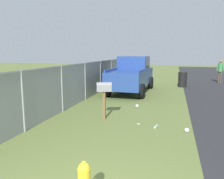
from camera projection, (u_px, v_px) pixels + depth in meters
mailbox at (104, 90)px, 7.86m from camera, size 0.36×0.55×1.31m
pickup_truck at (132, 73)px, 13.36m from camera, size 5.16×2.19×2.09m
trash_bin at (182, 79)px, 15.29m from camera, size 0.60×0.60×1.01m
pedestrian at (220, 70)px, 17.04m from camera, size 0.30×0.53×1.77m
fence_section at (85, 80)px, 11.13m from camera, size 14.42×0.07×1.83m
litter_bottle_midfield_b at (156, 127)px, 7.09m from camera, size 0.23×0.12×0.07m
litter_bag_midfield_a at (137, 106)px, 9.66m from camera, size 0.14×0.14×0.14m
litter_wrapper_by_mailbox at (139, 124)px, 7.47m from camera, size 0.14×0.15×0.01m
litter_bag_near_hydrant at (187, 130)px, 6.66m from camera, size 0.14×0.14×0.14m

